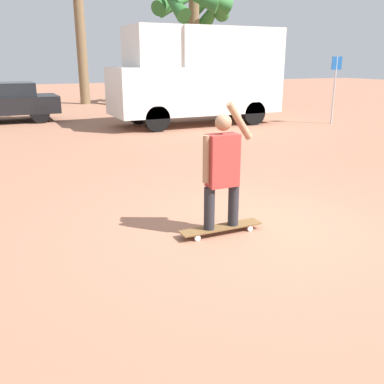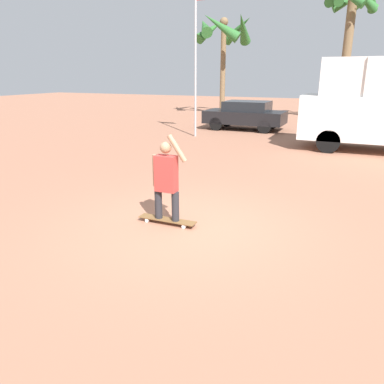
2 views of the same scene
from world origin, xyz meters
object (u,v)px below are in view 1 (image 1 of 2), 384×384
at_px(skateboard, 221,228).
at_px(person_skateboarder, 222,166).
at_px(palm_tree_near_van, 195,6).
at_px(parked_car_black, 2,101).
at_px(camper_van, 199,73).
at_px(street_sign, 335,81).

xyz_separation_m(skateboard, person_skateboarder, (-0.00, -0.00, 0.84)).
distance_m(person_skateboarder, palm_tree_near_van, 17.81).
distance_m(skateboard, parked_car_black, 12.97).
relative_size(skateboard, palm_tree_near_van, 0.19).
xyz_separation_m(person_skateboarder, camper_van, (4.13, 9.26, 0.85)).
distance_m(skateboard, person_skateboarder, 0.84).
distance_m(camper_van, palm_tree_near_van, 7.84).
height_order(camper_van, street_sign, camper_van).
bearing_deg(person_skateboarder, skateboard, 0.00).
xyz_separation_m(camper_van, street_sign, (4.40, -1.90, -0.26)).
bearing_deg(camper_van, person_skateboarder, -114.03).
relative_size(camper_van, palm_tree_near_van, 0.98).
xyz_separation_m(skateboard, camper_van, (4.13, 9.26, 1.68)).
height_order(skateboard, palm_tree_near_van, palm_tree_near_van).
bearing_deg(palm_tree_near_van, camper_van, -113.97).
bearing_deg(street_sign, palm_tree_near_van, 99.69).
xyz_separation_m(person_skateboarder, parked_car_black, (-2.18, 12.77, -0.15)).
bearing_deg(person_skateboarder, street_sign, 40.81).
bearing_deg(parked_car_black, palm_tree_near_van, 18.64).
bearing_deg(parked_car_black, skateboard, -80.30).
bearing_deg(palm_tree_near_van, skateboard, -114.00).
xyz_separation_m(palm_tree_near_van, street_sign, (1.46, -8.52, -3.25)).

